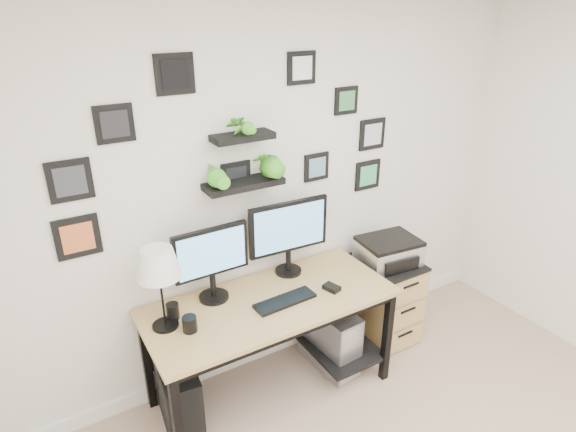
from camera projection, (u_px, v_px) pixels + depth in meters
room at (281, 343)px, 3.74m from camera, size 4.00×4.00×4.00m
desk at (273, 312)px, 3.15m from camera, size 1.60×0.70×0.75m
monitor_left at (212, 259)px, 2.95m from camera, size 0.48×0.19×0.49m
monitor_right at (289, 232)px, 3.23m from camera, size 0.58×0.19×0.53m
keyboard at (285, 301)px, 3.02m from camera, size 0.41×0.15×0.02m
mouse at (332, 288)px, 3.15m from camera, size 0.10×0.12×0.03m
table_lamp at (158, 265)px, 2.64m from camera, size 0.25×0.25×0.51m
mug at (190, 324)px, 2.75m from camera, size 0.08×0.08×0.09m
pen_cup at (173, 311)px, 2.86m from camera, size 0.08×0.08×0.10m
pc_tower_black at (179, 395)px, 3.00m from camera, size 0.26×0.49×0.47m
pc_tower_grey at (330, 337)px, 3.51m from camera, size 0.25×0.50×0.48m
file_cabinet at (384, 299)px, 3.80m from camera, size 0.43×0.53×0.67m
printer at (389, 251)px, 3.61m from camera, size 0.46×0.39×0.19m
wall_decor at (245, 152)px, 2.92m from camera, size 2.29×0.18×1.05m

